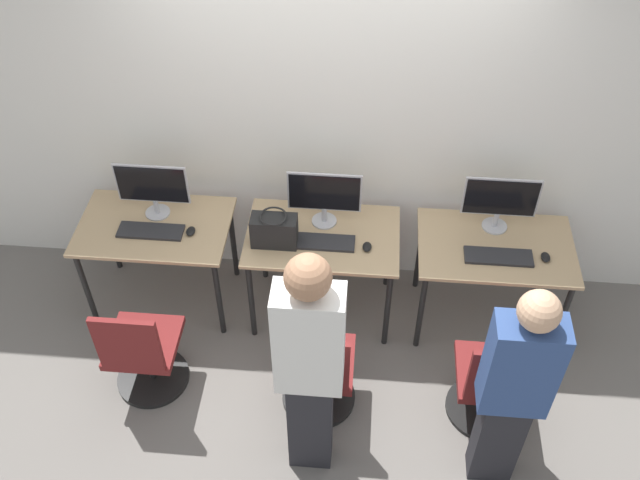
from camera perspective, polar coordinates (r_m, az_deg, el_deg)
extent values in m
plane|color=slate|center=(5.08, -0.13, -8.25)|extent=(20.00, 20.00, 0.00)
cube|color=silver|center=(4.68, 0.70, 10.10)|extent=(12.00, 0.05, 2.80)
cube|color=tan|center=(4.95, -13.15, 1.06)|extent=(1.02, 0.66, 0.02)
cylinder|color=black|center=(5.18, -18.17, -3.79)|extent=(0.04, 0.04, 0.72)
cylinder|color=black|center=(4.92, -8.10, -4.63)|extent=(0.04, 0.04, 0.72)
cylinder|color=black|center=(5.54, -16.40, 0.53)|extent=(0.04, 0.04, 0.72)
cylinder|color=black|center=(5.29, -6.97, -0.04)|extent=(0.04, 0.04, 0.72)
cylinder|color=#B2B2B7|center=(5.03, -12.85, 2.16)|extent=(0.17, 0.17, 0.01)
cylinder|color=#B2B2B7|center=(4.99, -12.96, 2.67)|extent=(0.04, 0.04, 0.11)
cube|color=#B2B2B7|center=(4.87, -13.30, 4.41)|extent=(0.49, 0.01, 0.30)
cube|color=black|center=(4.86, -13.32, 4.34)|extent=(0.47, 0.01, 0.28)
cube|color=#262628|center=(4.89, -13.39, 0.70)|extent=(0.44, 0.15, 0.02)
ellipsoid|color=black|center=(4.83, -10.30, 0.70)|extent=(0.06, 0.09, 0.03)
cylinder|color=black|center=(5.02, -13.18, -10.65)|extent=(0.48, 0.48, 0.03)
cylinder|color=black|center=(4.87, -13.53, -9.39)|extent=(0.04, 0.04, 0.34)
cube|color=maroon|center=(4.72, -13.92, -7.98)|extent=(0.44, 0.44, 0.05)
cube|color=maroon|center=(4.42, -15.14, -8.08)|extent=(0.40, 0.04, 0.44)
cube|color=tan|center=(4.75, 0.21, 0.28)|extent=(1.02, 0.66, 0.02)
cylinder|color=black|center=(4.88, -5.52, -4.83)|extent=(0.04, 0.04, 0.72)
cylinder|color=black|center=(4.83, 5.41, -5.54)|extent=(0.04, 0.04, 0.72)
cylinder|color=black|center=(5.26, -4.57, -0.19)|extent=(0.04, 0.04, 0.72)
cylinder|color=black|center=(5.21, 5.53, -0.80)|extent=(0.04, 0.04, 0.72)
cylinder|color=#B2B2B7|center=(4.84, 0.34, 1.54)|extent=(0.17, 0.17, 0.01)
cylinder|color=#B2B2B7|center=(4.80, 0.34, 2.08)|extent=(0.04, 0.04, 0.11)
cube|color=#B2B2B7|center=(4.67, 0.36, 3.87)|extent=(0.49, 0.01, 0.30)
cube|color=black|center=(4.67, 0.35, 3.80)|extent=(0.47, 0.01, 0.28)
cube|color=#262628|center=(4.68, 0.13, -0.17)|extent=(0.44, 0.15, 0.02)
ellipsoid|color=black|center=(4.65, 3.79, -0.55)|extent=(0.06, 0.09, 0.03)
cylinder|color=black|center=(4.81, -0.10, -12.40)|extent=(0.48, 0.48, 0.03)
cylinder|color=black|center=(4.65, -0.11, -11.14)|extent=(0.04, 0.04, 0.34)
cube|color=maroon|center=(4.49, -0.11, -9.73)|extent=(0.44, 0.44, 0.05)
cube|color=maroon|center=(4.18, -0.36, -10.00)|extent=(0.40, 0.04, 0.44)
cube|color=#232328|center=(4.26, -0.77, -14.22)|extent=(0.25, 0.16, 0.81)
cube|color=white|center=(3.63, -0.89, -7.99)|extent=(0.36, 0.20, 0.71)
sphere|color=#9E7051|center=(3.27, -0.97, -3.00)|extent=(0.23, 0.23, 0.23)
cube|color=tan|center=(4.82, 13.92, -0.55)|extent=(1.02, 0.66, 0.02)
cylinder|color=black|center=(4.84, 8.07, -5.69)|extent=(0.04, 0.04, 0.72)
cylinder|color=black|center=(5.01, 18.72, -6.14)|extent=(0.04, 0.04, 0.72)
cylinder|color=black|center=(5.22, 7.98, -0.95)|extent=(0.04, 0.04, 0.72)
cylinder|color=black|center=(5.37, 17.84, -1.51)|extent=(0.04, 0.04, 0.72)
cylinder|color=#B2B2B7|center=(4.94, 13.77, 1.10)|extent=(0.17, 0.17, 0.01)
cylinder|color=#B2B2B7|center=(4.90, 13.89, 1.61)|extent=(0.04, 0.04, 0.11)
cube|color=#B2B2B7|center=(4.78, 14.28, 3.35)|extent=(0.49, 0.01, 0.30)
cube|color=black|center=(4.77, 14.29, 3.29)|extent=(0.47, 0.01, 0.28)
cube|color=#262628|center=(4.73, 14.09, -1.29)|extent=(0.44, 0.15, 0.02)
ellipsoid|color=black|center=(4.80, 17.60, -1.32)|extent=(0.06, 0.09, 0.03)
cylinder|color=black|center=(4.88, 12.87, -12.94)|extent=(0.48, 0.48, 0.03)
cylinder|color=black|center=(4.73, 13.23, -11.72)|extent=(0.04, 0.04, 0.34)
cube|color=maroon|center=(4.57, 13.63, -10.34)|extent=(0.44, 0.44, 0.05)
cube|color=maroon|center=(4.26, 14.41, -10.63)|extent=(0.40, 0.04, 0.44)
cube|color=#232328|center=(4.36, 14.00, -15.03)|extent=(0.25, 0.16, 0.74)
cube|color=navy|center=(3.80, 15.79, -9.64)|extent=(0.36, 0.20, 0.64)
sphere|color=tan|center=(3.47, 17.14, -5.47)|extent=(0.21, 0.21, 0.21)
cube|color=black|center=(4.62, -3.69, 0.73)|extent=(0.30, 0.14, 0.22)
torus|color=black|center=(4.54, -3.76, 1.92)|extent=(0.18, 0.18, 0.01)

